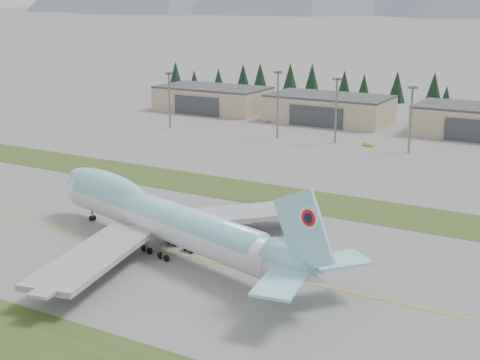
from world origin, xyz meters
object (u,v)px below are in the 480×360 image
Objects in this scene: service_vehicle_a at (267,122)px; service_vehicle_b at (368,146)px; hangar_left at (213,99)px; boeing_747_freighter at (161,218)px; hangar_center at (329,108)px.

service_vehicle_a is 55.43m from service_vehicle_b.
boeing_747_freighter is at bearing -61.30° from hangar_left.
hangar_center reaches higher than service_vehicle_b.
hangar_center is at bearing 116.19° from boeing_747_freighter.
service_vehicle_a is at bearing -21.88° from hangar_left.
boeing_747_freighter is 18.65× the size of service_vehicle_b.
boeing_747_freighter is at bearing -171.94° from service_vehicle_b.
service_vehicle_b is at bearing 104.61° from boeing_747_freighter.
hangar_left is 37.14m from service_vehicle_a.
hangar_center is at bearing 48.36° from service_vehicle_b.
service_vehicle_b is at bearing -38.11° from service_vehicle_a.
boeing_747_freighter is at bearing -84.29° from service_vehicle_a.
hangar_left is at bearing 144.47° from service_vehicle_a.
service_vehicle_b is at bearing -51.13° from hangar_center.
hangar_center is at bearing 0.00° from hangar_left.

